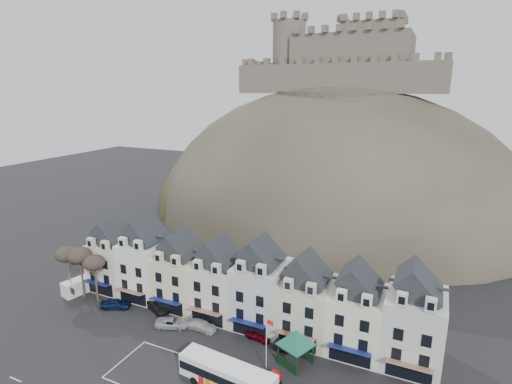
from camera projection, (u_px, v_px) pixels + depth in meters
townhouse_terrace at (241, 285)px, 58.26m from camera, size 54.40×9.35×11.80m
castle_hill at (336, 217)px, 105.66m from camera, size 100.00×76.00×68.00m
castle at (347, 60)px, 102.08m from camera, size 50.20×22.20×22.00m
tree_left_far at (67, 255)px, 64.91m from camera, size 3.61×3.61×8.24m
tree_left_mid at (80, 256)px, 63.60m from camera, size 3.78×3.78×8.64m
tree_left_near at (94, 263)px, 62.55m from camera, size 3.43×3.43×7.84m
bus at (227, 375)px, 44.81m from camera, size 11.88×3.69×3.30m
bus_shelter at (296, 338)px, 48.56m from camera, size 6.87×6.87×4.73m
red_buoy at (274, 379)px, 45.40m from camera, size 1.68×1.68×2.08m
flagpole at (267, 340)px, 47.46m from camera, size 1.00×0.30×7.10m
white_van at (79, 286)px, 66.57m from camera, size 3.45×5.65×2.40m
car_navy at (116, 304)px, 61.78m from camera, size 4.91×3.55×1.55m
car_black at (157, 306)px, 60.99m from camera, size 5.00×3.46×1.56m
car_silver at (172, 323)px, 56.93m from camera, size 5.18×3.82×1.33m
car_white at (201, 325)px, 56.36m from camera, size 4.56×1.91×1.32m
car_maroon at (258, 335)px, 54.10m from camera, size 3.81×1.92×1.24m
car_charcoal at (292, 346)px, 51.56m from camera, size 4.66×1.64×1.53m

